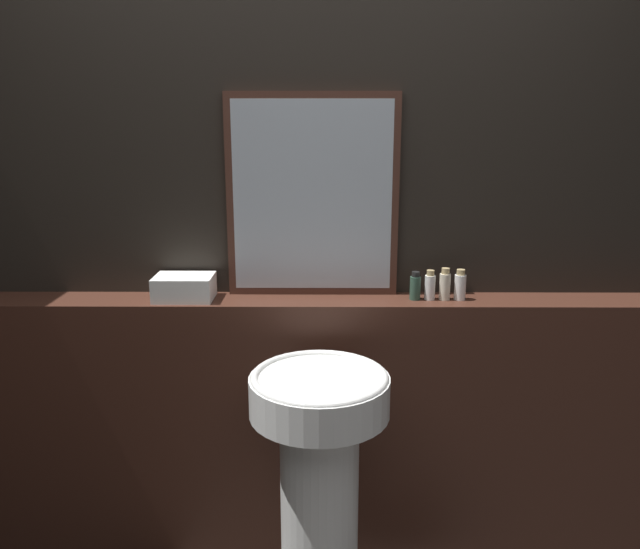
{
  "coord_description": "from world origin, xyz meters",
  "views": [
    {
      "loc": [
        0.1,
        -0.94,
        1.6
      ],
      "look_at": [
        0.09,
        1.09,
        1.1
      ],
      "focal_mm": 35.0,
      "sensor_mm": 36.0,
      "label": 1
    }
  ],
  "objects_px": {
    "pedestal_sink": "(319,475)",
    "lotion_bottle": "(445,285)",
    "conditioner_bottle": "(430,286)",
    "towel_stack": "(184,287)",
    "shampoo_bottle": "(415,287)",
    "body_wash_bottle": "(460,286)",
    "mirror": "(313,196)"
  },
  "relations": [
    {
      "from": "pedestal_sink",
      "to": "lotion_bottle",
      "type": "xyz_separation_m",
      "value": [
        0.44,
        0.39,
        0.51
      ]
    },
    {
      "from": "conditioner_bottle",
      "to": "lotion_bottle",
      "type": "xyz_separation_m",
      "value": [
        0.05,
        0.0,
        0.0
      ]
    },
    {
      "from": "towel_stack",
      "to": "shampoo_bottle",
      "type": "height_order",
      "value": "shampoo_bottle"
    },
    {
      "from": "lotion_bottle",
      "to": "body_wash_bottle",
      "type": "distance_m",
      "value": 0.05
    },
    {
      "from": "pedestal_sink",
      "to": "body_wash_bottle",
      "type": "distance_m",
      "value": 0.81
    },
    {
      "from": "towel_stack",
      "to": "conditioner_bottle",
      "type": "xyz_separation_m",
      "value": [
        0.87,
        -0.0,
        0.01
      ]
    },
    {
      "from": "lotion_bottle",
      "to": "pedestal_sink",
      "type": "bearing_deg",
      "value": -138.45
    },
    {
      "from": "pedestal_sink",
      "to": "shampoo_bottle",
      "type": "relative_size",
      "value": 8.59
    },
    {
      "from": "towel_stack",
      "to": "conditioner_bottle",
      "type": "bearing_deg",
      "value": -0.0
    },
    {
      "from": "towel_stack",
      "to": "shampoo_bottle",
      "type": "xyz_separation_m",
      "value": [
        0.82,
        0.0,
        0.0
      ]
    },
    {
      "from": "towel_stack",
      "to": "lotion_bottle",
      "type": "distance_m",
      "value": 0.92
    },
    {
      "from": "mirror",
      "to": "pedestal_sink",
      "type": "bearing_deg",
      "value": -86.64
    },
    {
      "from": "towel_stack",
      "to": "conditioner_bottle",
      "type": "height_order",
      "value": "conditioner_bottle"
    },
    {
      "from": "shampoo_bottle",
      "to": "lotion_bottle",
      "type": "height_order",
      "value": "lotion_bottle"
    },
    {
      "from": "body_wash_bottle",
      "to": "lotion_bottle",
      "type": "bearing_deg",
      "value": 180.0
    },
    {
      "from": "lotion_bottle",
      "to": "body_wash_bottle",
      "type": "xyz_separation_m",
      "value": [
        0.05,
        -0.0,
        -0.0
      ]
    },
    {
      "from": "mirror",
      "to": "shampoo_bottle",
      "type": "bearing_deg",
      "value": -11.49
    },
    {
      "from": "conditioner_bottle",
      "to": "lotion_bottle",
      "type": "height_order",
      "value": "lotion_bottle"
    },
    {
      "from": "shampoo_bottle",
      "to": "body_wash_bottle",
      "type": "bearing_deg",
      "value": -0.0
    },
    {
      "from": "pedestal_sink",
      "to": "lotion_bottle",
      "type": "relative_size",
      "value": 7.6
    },
    {
      "from": "mirror",
      "to": "shampoo_bottle",
      "type": "relative_size",
      "value": 7.07
    },
    {
      "from": "towel_stack",
      "to": "body_wash_bottle",
      "type": "xyz_separation_m",
      "value": [
        0.97,
        -0.0,
        0.01
      ]
    },
    {
      "from": "shampoo_bottle",
      "to": "conditioner_bottle",
      "type": "distance_m",
      "value": 0.05
    },
    {
      "from": "shampoo_bottle",
      "to": "body_wash_bottle",
      "type": "relative_size",
      "value": 0.92
    },
    {
      "from": "pedestal_sink",
      "to": "shampoo_bottle",
      "type": "bearing_deg",
      "value": 49.27
    },
    {
      "from": "pedestal_sink",
      "to": "towel_stack",
      "type": "relative_size",
      "value": 4.22
    },
    {
      "from": "mirror",
      "to": "towel_stack",
      "type": "height_order",
      "value": "mirror"
    },
    {
      "from": "mirror",
      "to": "lotion_bottle",
      "type": "xyz_separation_m",
      "value": [
        0.47,
        -0.07,
        -0.3
      ]
    },
    {
      "from": "pedestal_sink",
      "to": "mirror",
      "type": "distance_m",
      "value": 0.94
    },
    {
      "from": "towel_stack",
      "to": "shampoo_bottle",
      "type": "distance_m",
      "value": 0.82
    },
    {
      "from": "towel_stack",
      "to": "mirror",
      "type": "bearing_deg",
      "value": 9.23
    },
    {
      "from": "body_wash_bottle",
      "to": "shampoo_bottle",
      "type": "bearing_deg",
      "value": 180.0
    }
  ]
}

